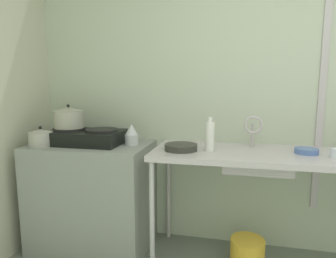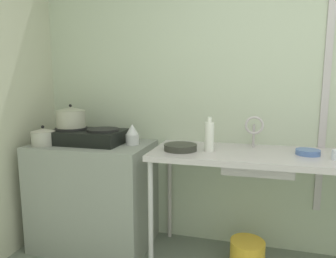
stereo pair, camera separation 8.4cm
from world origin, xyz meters
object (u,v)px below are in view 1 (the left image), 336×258
at_px(pot_on_left_burner, 69,118).
at_px(pot_beside_stove, 41,138).
at_px(frying_pan, 181,147).
at_px(bucket_on_floor, 247,252).
at_px(faucet, 253,127).
at_px(small_bowl_on_drainboard, 306,151).
at_px(stove, 86,136).
at_px(bottle_by_sink, 210,136).
at_px(sink_basin, 256,161).
at_px(percolator, 132,135).

height_order(pot_on_left_burner, pot_beside_stove, pot_on_left_burner).
distance_m(frying_pan, bucket_on_floor, 0.93).
relative_size(faucet, small_bowl_on_drainboard, 1.55).
bearing_deg(frying_pan, stove, 175.05).
distance_m(small_bowl_on_drainboard, bottle_by_sink, 0.67).
xyz_separation_m(stove, frying_pan, (0.79, -0.07, -0.04)).
height_order(pot_on_left_burner, faucet, pot_on_left_burner).
bearing_deg(frying_pan, bottle_by_sink, 6.60).
bearing_deg(pot_on_left_burner, frying_pan, -4.19).
relative_size(frying_pan, bucket_on_floor, 0.95).
distance_m(stove, frying_pan, 0.80).
bearing_deg(sink_basin, faucet, 98.73).
relative_size(pot_beside_stove, bucket_on_floor, 0.74).
distance_m(percolator, frying_pan, 0.43).
bearing_deg(small_bowl_on_drainboard, faucet, 161.18).
xyz_separation_m(faucet, bottle_by_sink, (-0.31, -0.18, -0.05)).
relative_size(percolator, small_bowl_on_drainboard, 1.05).
xyz_separation_m(sink_basin, faucet, (-0.02, 0.14, 0.23)).
distance_m(sink_basin, frying_pan, 0.54).
bearing_deg(frying_pan, pot_on_left_burner, 175.81).
height_order(stove, percolator, percolator).
bearing_deg(bucket_on_floor, faucet, 84.92).
bearing_deg(stove, sink_basin, -0.15).
relative_size(stove, pot_beside_stove, 3.24).
height_order(stove, bottle_by_sink, bottle_by_sink).
distance_m(pot_on_left_burner, bottle_by_sink, 1.14).
xyz_separation_m(faucet, frying_pan, (-0.51, -0.21, -0.14)).
height_order(pot_on_left_burner, small_bowl_on_drainboard, pot_on_left_burner).
distance_m(pot_beside_stove, small_bowl_on_drainboard, 1.95).
bearing_deg(pot_beside_stove, bucket_on_floor, 5.15).
distance_m(sink_basin, small_bowl_on_drainboard, 0.34).
xyz_separation_m(percolator, frying_pan, (0.42, -0.11, -0.06)).
relative_size(frying_pan, bottle_by_sink, 0.97).
distance_m(faucet, bottle_by_sink, 0.36).
bearing_deg(pot_on_left_burner, bucket_on_floor, -0.98).
bearing_deg(bucket_on_floor, bottle_by_sink, -176.01).
height_order(faucet, bottle_by_sink, bottle_by_sink).
bearing_deg(small_bowl_on_drainboard, bucket_on_floor, -173.35).
bearing_deg(faucet, percolator, -173.85).
bearing_deg(pot_beside_stove, frying_pan, 5.19).
height_order(pot_on_left_burner, frying_pan, pot_on_left_burner).
bearing_deg(percolator, faucet, 6.15).
bearing_deg(percolator, bottle_by_sink, -7.67).
height_order(sink_basin, bucket_on_floor, sink_basin).
bearing_deg(small_bowl_on_drainboard, pot_beside_stove, -174.57).
xyz_separation_m(stove, faucet, (1.30, 0.14, 0.10)).
distance_m(sink_basin, faucet, 0.27).
distance_m(bottle_by_sink, bucket_on_floor, 0.92).
height_order(stove, pot_on_left_burner, pot_on_left_burner).
height_order(stove, small_bowl_on_drainboard, stove).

